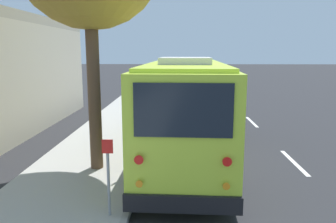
# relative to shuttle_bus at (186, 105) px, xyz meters

# --- Properties ---
(ground_plane) EXTENTS (160.00, 160.00, 0.00)m
(ground_plane) POSITION_rel_shuttle_bus_xyz_m (-0.34, -0.76, -1.76)
(ground_plane) COLOR #28282B
(sidewalk_slab) EXTENTS (80.00, 3.17, 0.15)m
(sidewalk_slab) POSITION_rel_shuttle_bus_xyz_m (-0.34, 2.96, -1.68)
(sidewalk_slab) COLOR #A3A099
(sidewalk_slab) RESTS_ON ground
(curb_strip) EXTENTS (80.00, 0.14, 0.15)m
(curb_strip) POSITION_rel_shuttle_bus_xyz_m (-0.34, 1.31, -1.68)
(curb_strip) COLOR gray
(curb_strip) RESTS_ON ground
(shuttle_bus) EXTENTS (8.81, 2.69, 3.28)m
(shuttle_bus) POSITION_rel_shuttle_bus_xyz_m (0.00, 0.00, 0.00)
(shuttle_bus) COLOR #BCDB38
(shuttle_bus) RESTS_ON ground
(parked_sedan_gray) EXTENTS (4.70, 2.09, 1.30)m
(parked_sedan_gray) POSITION_rel_shuttle_bus_xyz_m (11.41, 0.18, -1.16)
(parked_sedan_gray) COLOR slate
(parked_sedan_gray) RESTS_ON ground
(parked_sedan_tan) EXTENTS (4.69, 1.86, 1.26)m
(parked_sedan_tan) POSITION_rel_shuttle_bus_xyz_m (17.55, 0.07, -1.18)
(parked_sedan_tan) COLOR tan
(parked_sedan_tan) RESTS_ON ground
(parked_sedan_white) EXTENTS (4.33, 1.87, 1.27)m
(parked_sedan_white) POSITION_rel_shuttle_bus_xyz_m (25.05, 0.01, -1.17)
(parked_sedan_white) COLOR silver
(parked_sedan_white) RESTS_ON ground
(sign_post_near) EXTENTS (0.06, 0.22, 1.59)m
(sign_post_near) POSITION_rel_shuttle_bus_xyz_m (-4.15, 1.63, -0.79)
(sign_post_near) COLOR gray
(sign_post_near) RESTS_ON sidewalk_slab
(sign_post_far) EXTENTS (0.06, 0.06, 1.29)m
(sign_post_far) POSITION_rel_shuttle_bus_xyz_m (-2.11, 1.63, -0.96)
(sign_post_far) COLOR gray
(sign_post_far) RESTS_ON sidewalk_slab
(fire_hydrant) EXTENTS (0.22, 0.22, 0.81)m
(fire_hydrant) POSITION_rel_shuttle_bus_xyz_m (6.39, 1.91, -1.21)
(fire_hydrant) COLOR gold
(fire_hydrant) RESTS_ON sidewalk_slab
(lane_stripe_mid) EXTENTS (2.40, 0.14, 0.01)m
(lane_stripe_mid) POSITION_rel_shuttle_bus_xyz_m (-0.36, -3.42, -1.76)
(lane_stripe_mid) COLOR silver
(lane_stripe_mid) RESTS_ON ground
(lane_stripe_ahead) EXTENTS (2.40, 0.14, 0.01)m
(lane_stripe_ahead) POSITION_rel_shuttle_bus_xyz_m (5.64, -3.42, -1.76)
(lane_stripe_ahead) COLOR silver
(lane_stripe_ahead) RESTS_ON ground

